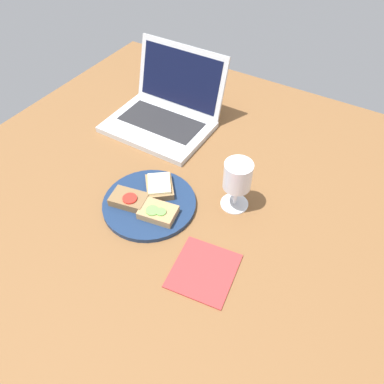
{
  "coord_description": "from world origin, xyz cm",
  "views": [
    {
      "loc": [
        38.44,
        -57.67,
        78.77
      ],
      "look_at": [
        3.84,
        -0.45,
        8.0
      ],
      "focal_mm": 35.0,
      "sensor_mm": 36.0,
      "label": 1
    }
  ],
  "objects_px": {
    "napkin": "(204,271)",
    "sandwich_with_cheese": "(159,186)",
    "sandwich_with_cucumber": "(158,212)",
    "wine_glass": "(237,178)",
    "sandwich_with_tomato": "(129,199)",
    "laptop": "(165,112)",
    "plate": "(149,204)"
  },
  "relations": [
    {
      "from": "napkin",
      "to": "sandwich_with_cheese",
      "type": "bearing_deg",
      "value": 146.11
    },
    {
      "from": "sandwich_with_cucumber",
      "to": "wine_glass",
      "type": "height_order",
      "value": "wine_glass"
    },
    {
      "from": "sandwich_with_tomato",
      "to": "laptop",
      "type": "relative_size",
      "value": 0.32
    },
    {
      "from": "plate",
      "to": "laptop",
      "type": "xyz_separation_m",
      "value": [
        -0.17,
        0.33,
        0.04
      ]
    },
    {
      "from": "sandwich_with_cucumber",
      "to": "sandwich_with_cheese",
      "type": "bearing_deg",
      "value": 122.11
    },
    {
      "from": "laptop",
      "to": "sandwich_with_cheese",
      "type": "bearing_deg",
      "value": -58.53
    },
    {
      "from": "sandwich_with_tomato",
      "to": "sandwich_with_cucumber",
      "type": "bearing_deg",
      "value": 2.25
    },
    {
      "from": "sandwich_with_tomato",
      "to": "wine_glass",
      "type": "bearing_deg",
      "value": 32.3
    },
    {
      "from": "sandwich_with_cucumber",
      "to": "laptop",
      "type": "bearing_deg",
      "value": 121.61
    },
    {
      "from": "sandwich_with_cheese",
      "to": "sandwich_with_cucumber",
      "type": "relative_size",
      "value": 1.11
    },
    {
      "from": "plate",
      "to": "sandwich_with_tomato",
      "type": "bearing_deg",
      "value": -147.14
    },
    {
      "from": "sandwich_with_cheese",
      "to": "sandwich_with_cucumber",
      "type": "height_order",
      "value": "sandwich_with_cheese"
    },
    {
      "from": "wine_glass",
      "to": "sandwich_with_cucumber",
      "type": "bearing_deg",
      "value": -135.11
    },
    {
      "from": "sandwich_with_tomato",
      "to": "napkin",
      "type": "bearing_deg",
      "value": -15.05
    },
    {
      "from": "plate",
      "to": "sandwich_with_cheese",
      "type": "height_order",
      "value": "sandwich_with_cheese"
    },
    {
      "from": "sandwich_with_tomato",
      "to": "napkin",
      "type": "height_order",
      "value": "sandwich_with_tomato"
    },
    {
      "from": "sandwich_with_cheese",
      "to": "wine_glass",
      "type": "bearing_deg",
      "value": 19.48
    },
    {
      "from": "wine_glass",
      "to": "napkin",
      "type": "xyz_separation_m",
      "value": [
        0.03,
        -0.22,
        -0.1
      ]
    },
    {
      "from": "sandwich_with_cheese",
      "to": "sandwich_with_tomato",
      "type": "height_order",
      "value": "same"
    },
    {
      "from": "plate",
      "to": "sandwich_with_cucumber",
      "type": "bearing_deg",
      "value": -28.15
    },
    {
      "from": "plate",
      "to": "sandwich_with_cucumber",
      "type": "distance_m",
      "value": 0.06
    },
    {
      "from": "napkin",
      "to": "laptop",
      "type": "bearing_deg",
      "value": 132.74
    },
    {
      "from": "sandwich_with_cheese",
      "to": "sandwich_with_cucumber",
      "type": "bearing_deg",
      "value": -57.89
    },
    {
      "from": "wine_glass",
      "to": "sandwich_with_tomato",
      "type": "bearing_deg",
      "value": -147.7
    },
    {
      "from": "laptop",
      "to": "napkin",
      "type": "distance_m",
      "value": 0.59
    },
    {
      "from": "laptop",
      "to": "napkin",
      "type": "height_order",
      "value": "laptop"
    },
    {
      "from": "plate",
      "to": "sandwich_with_tomato",
      "type": "xyz_separation_m",
      "value": [
        -0.04,
        -0.03,
        0.02
      ]
    },
    {
      "from": "sandwich_with_cucumber",
      "to": "plate",
      "type": "bearing_deg",
      "value": 151.85
    },
    {
      "from": "sandwich_with_cucumber",
      "to": "napkin",
      "type": "xyz_separation_m",
      "value": [
        0.18,
        -0.08,
        -0.02
      ]
    },
    {
      "from": "sandwich_with_tomato",
      "to": "wine_glass",
      "type": "height_order",
      "value": "wine_glass"
    },
    {
      "from": "sandwich_with_tomato",
      "to": "laptop",
      "type": "xyz_separation_m",
      "value": [
        -0.13,
        0.36,
        0.02
      ]
    },
    {
      "from": "sandwich_with_cucumber",
      "to": "napkin",
      "type": "relative_size",
      "value": 0.68
    }
  ]
}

